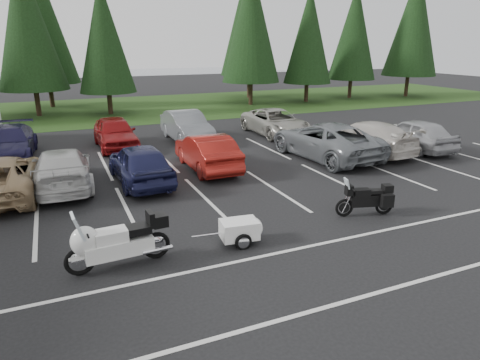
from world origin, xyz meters
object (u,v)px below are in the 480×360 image
car_near_6 (325,140)px  car_near_7 (366,137)px  car_near_8 (414,134)px  car_near_5 (207,152)px  car_far_2 (115,133)px  car_far_3 (187,126)px  touring_motorcycle (118,237)px  car_near_4 (140,163)px  car_far_1 (10,143)px  adventure_motorcycle (365,196)px  car_near_2 (0,177)px  car_near_3 (62,169)px  cargo_trailer (239,232)px  car_far_4 (276,122)px

car_near_6 → car_near_7: (2.40, 0.03, -0.06)m
car_near_7 → car_near_8: size_ratio=1.16×
car_near_5 → car_far_2: 6.34m
car_far_3 → touring_motorcycle: 13.95m
car_near_6 → car_near_7: 2.40m
car_far_3 → touring_motorcycle: (-5.56, -12.79, -0.04)m
car_near_4 → car_far_1: (-4.86, 6.13, -0.04)m
car_near_5 → adventure_motorcycle: 7.45m
car_near_6 → car_far_3: bearing=-55.8°
car_near_2 → car_near_3: 2.04m
car_near_2 → car_far_2: (4.76, 5.99, 0.06)m
car_near_3 → car_near_7: 13.89m
touring_motorcycle → cargo_trailer: (3.16, 0.00, -0.44)m
car_near_3 → car_near_8: car_near_8 is taller
car_near_2 → touring_motorcycle: size_ratio=1.88×
car_far_3 → adventure_motorcycle: bearing=-82.0°
car_near_5 → car_near_8: (10.81, -0.85, 0.03)m
car_far_4 → car_near_7: bearing=-70.3°
car_near_5 → adventure_motorcycle: car_near_5 is taller
car_near_5 → car_far_3: bearing=-97.7°
car_near_5 → car_far_2: size_ratio=1.00×
car_near_5 → car_near_8: 10.84m
car_near_8 → car_far_2: 15.25m
car_far_1 → car_near_5: bearing=-31.1°
car_far_1 → car_far_3: (8.66, 0.30, 0.07)m
car_far_3 → adventure_motorcycle: car_far_3 is taller
car_near_6 → car_near_8: bearing=170.4°
car_near_5 → car_near_7: car_near_7 is taller
car_near_2 → car_near_3: (2.02, 0.25, 0.00)m
car_near_7 → car_near_3: bearing=-6.6°
car_near_4 → car_far_4: (9.08, 5.97, -0.04)m
car_near_2 → car_near_4: bearing=178.8°
car_near_5 → car_far_3: car_far_3 is taller
car_near_8 → car_near_6: bearing=-1.4°
car_far_1 → touring_motorcycle: size_ratio=1.84×
car_far_3 → adventure_motorcycle: (1.99, -12.56, -0.18)m
car_far_1 → car_far_3: car_far_3 is taller
car_near_7 → car_far_2: 12.65m
cargo_trailer → adventure_motorcycle: adventure_motorcycle is taller
car_near_7 → car_near_5: bearing=-8.4°
car_near_5 → car_far_4: car_near_5 is taller
car_near_3 → adventure_motorcycle: 10.89m
car_near_8 → car_far_2: bearing=-21.5°
car_near_3 → car_near_5: size_ratio=1.09×
car_near_7 → car_far_1: (-15.97, 5.75, -0.04)m
cargo_trailer → car_far_1: bearing=123.2°
car_near_8 → cargo_trailer: 13.90m
car_near_5 → car_near_6: 5.75m
car_near_2 → car_far_3: (8.59, 6.07, 0.08)m
touring_motorcycle → car_near_4: bearing=70.8°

